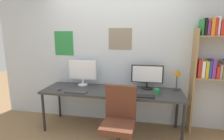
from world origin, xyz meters
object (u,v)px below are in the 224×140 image
keyboard_left (76,92)px  keyboard_right (144,96)px  desk (111,93)px  office_chair (119,128)px  coffee_mug (157,91)px  monitor_right (147,75)px  monitor_left (83,71)px  desk_lamp (177,76)px  bookshelf (218,63)px  computer_mouse (59,89)px

keyboard_left → keyboard_right: same height
desk → office_chair: 0.75m
office_chair → coffee_mug: 0.88m
monitor_right → coffee_mug: size_ratio=5.25×
desk → monitor_left: (-0.60, 0.21, 0.32)m
desk_lamp → bookshelf: bearing=2.0°
bookshelf → keyboard_right: bookshelf is taller
desk → keyboard_right: bearing=-22.3°
desk → bookshelf: size_ratio=1.23×
bookshelf → keyboard_left: bearing=-168.6°
desk → monitor_right: monitor_right is taller
office_chair → keyboard_right: size_ratio=3.00×
desk → desk_lamp: desk_lamp is taller
office_chair → monitor_right: monitor_right is taller
bookshelf → monitor_left: bearing=-179.6°
keyboard_right → computer_mouse: bearing=177.3°
keyboard_left → computer_mouse: computer_mouse is taller
monitor_left → monitor_right: monitor_left is taller
desk → office_chair: bearing=-70.0°
monitor_left → desk_lamp: 1.71m
monitor_left → coffee_mug: monitor_left is taller
desk_lamp → computer_mouse: bearing=-169.5°
keyboard_left → computer_mouse: size_ratio=3.85×
office_chair → keyboard_right: bearing=52.1°
desk → keyboard_left: (-0.56, -0.23, 0.06)m
monitor_left → desk_lamp: size_ratio=1.36×
desk → monitor_left: monitor_left is taller
monitor_right → keyboard_left: 1.26m
desk → keyboard_left: 0.61m
desk → computer_mouse: 0.91m
desk_lamp → monitor_left: bearing=179.9°
office_chair → computer_mouse: office_chair is taller
bookshelf → keyboard_left: bookshelf is taller
computer_mouse → office_chair: bearing=-23.2°
bookshelf → coffee_mug: 1.10m
keyboard_right → coffee_mug: size_ratio=3.12×
coffee_mug → computer_mouse: bearing=-176.4°
monitor_left → keyboard_left: 0.51m
monitor_left → keyboard_right: (1.16, -0.44, -0.26)m
desk_lamp → monitor_right: bearing=179.6°
monitor_left → computer_mouse: bearing=-128.4°
monitor_left → keyboard_left: bearing=-84.8°
monitor_right → keyboard_left: (-1.16, -0.44, -0.23)m
desk → monitor_right: 0.70m
desk_lamp → keyboard_right: bearing=-141.3°
office_chair → coffee_mug: bearing=48.2°
monitor_left → monitor_right: bearing=-0.0°
keyboard_left → monitor_left: bearing=95.2°
coffee_mug → keyboard_left: bearing=-172.5°
keyboard_left → keyboard_right: size_ratio=1.12×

